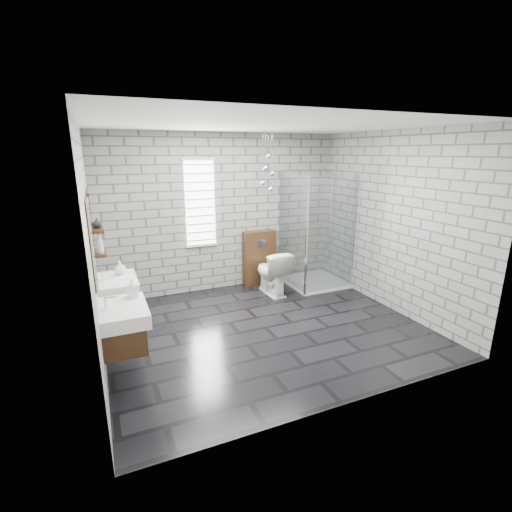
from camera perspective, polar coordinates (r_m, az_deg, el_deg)
floor at (r=5.31m, az=1.51°, el=-11.05°), size 4.20×3.60×0.02m
ceiling at (r=4.75m, az=1.76°, el=19.68°), size 4.20×3.60×0.02m
wall_back at (r=6.51m, az=-5.17°, el=6.56°), size 4.20×0.02×2.70m
wall_front at (r=3.36m, az=14.82°, el=-2.75°), size 4.20×0.02×2.70m
wall_left at (r=4.42m, az=-24.04°, el=0.81°), size 0.02×3.60×2.70m
wall_right at (r=6.04m, az=20.16°, el=4.93°), size 0.02×3.60×2.70m
vanity_left at (r=4.13m, az=-20.25°, el=-8.53°), size 0.47×0.70×1.57m
vanity_right at (r=5.00m, az=-20.98°, el=-4.32°), size 0.47×0.70×1.57m
shelf_lower at (r=4.37m, az=-22.95°, el=0.39°), size 0.14×0.30×0.03m
shelf_upper at (r=4.32m, az=-23.31°, el=3.72°), size 0.14×0.30×0.03m
window at (r=6.34m, az=-8.59°, el=8.03°), size 0.56×0.05×1.48m
cistern_panel at (r=6.82m, az=0.51°, el=-0.27°), size 0.60×0.20×1.00m
flush_plate at (r=6.65m, az=0.88°, el=1.99°), size 0.18×0.01×0.12m
shower_enclosure at (r=6.77m, az=8.88°, el=-0.56°), size 1.00×1.00×2.03m
pendant_cluster at (r=6.27m, az=1.83°, el=12.58°), size 0.27×0.21×0.96m
toilet at (r=6.40m, az=2.44°, el=-2.47°), size 0.46×0.77×0.77m
soap_bottle_a at (r=4.25m, az=-18.52°, el=-4.75°), size 0.11×0.11×0.21m
soap_bottle_b at (r=5.11m, az=-20.18°, el=-1.69°), size 0.15×0.15×0.18m
soap_bottle_c at (r=4.28m, az=-22.97°, el=1.75°), size 0.09×0.09×0.21m
vase at (r=4.33m, az=-23.28°, el=4.67°), size 0.10×0.10×0.11m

